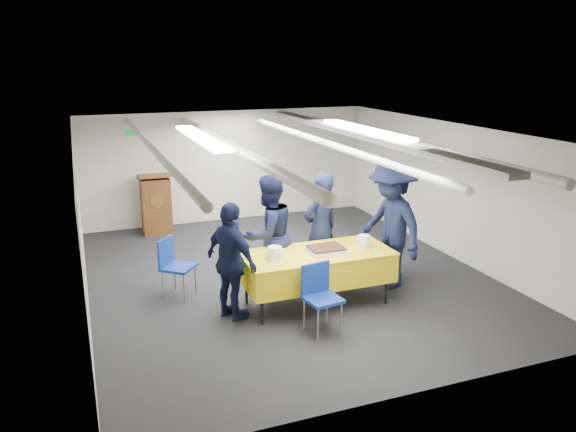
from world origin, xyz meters
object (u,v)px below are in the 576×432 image
(serving_table, at_px, (317,266))
(chair_near, at_px, (319,291))
(sailor_a, at_px, (321,229))
(sailor_d, at_px, (391,225))
(chair_right, at_px, (388,243))
(sheet_cake, at_px, (326,250))
(sailor_b, at_px, (269,235))
(podium, at_px, (156,203))
(chair_left, at_px, (173,261))
(sailor_c, at_px, (232,262))

(serving_table, bearing_deg, chair_near, -111.13)
(sailor_a, bearing_deg, sailor_d, 136.76)
(serving_table, relative_size, sailor_d, 1.08)
(chair_near, relative_size, chair_right, 1.00)
(serving_table, height_order, sailor_d, sailor_d)
(sheet_cake, bearing_deg, chair_right, 25.88)
(chair_near, xyz_separation_m, sailor_b, (-0.21, 1.34, 0.36))
(podium, height_order, sailor_a, sailor_a)
(sailor_b, bearing_deg, chair_near, 77.64)
(sailor_a, bearing_deg, chair_near, 47.14)
(chair_left, bearing_deg, sheet_cake, -28.45)
(serving_table, xyz_separation_m, sailor_b, (-0.49, 0.61, 0.33))
(sheet_cake, relative_size, sailor_c, 0.31)
(chair_right, height_order, sailor_b, sailor_b)
(chair_left, bearing_deg, chair_near, -47.98)
(chair_right, distance_m, sailor_d, 0.62)
(sailor_a, distance_m, sailor_b, 0.85)
(chair_right, bearing_deg, sailor_d, -118.67)
(chair_near, relative_size, sailor_b, 0.49)
(serving_table, bearing_deg, sailor_d, 9.93)
(sailor_a, bearing_deg, chair_right, 159.72)
(chair_near, xyz_separation_m, chair_right, (1.78, 1.35, 0.00))
(sailor_c, xyz_separation_m, sailor_d, (2.50, 0.23, 0.17))
(sailor_b, xyz_separation_m, sailor_d, (1.78, -0.39, 0.07))
(chair_right, relative_size, sailor_a, 0.50)
(sheet_cake, distance_m, chair_right, 1.58)
(podium, distance_m, sailor_b, 3.73)
(podium, height_order, sailor_b, sailor_b)
(serving_table, distance_m, chair_left, 2.07)
(sheet_cake, height_order, chair_right, chair_right)
(chair_right, distance_m, chair_left, 3.35)
(chair_left, bearing_deg, serving_table, -28.46)
(serving_table, height_order, sheet_cake, sheet_cake)
(podium, bearing_deg, sailor_d, -53.64)
(chair_near, bearing_deg, chair_left, 132.02)
(sailor_d, bearing_deg, chair_near, -66.96)
(sheet_cake, height_order, chair_left, chair_left)
(podium, relative_size, chair_left, 1.44)
(podium, bearing_deg, sheet_cake, -67.85)
(podium, relative_size, chair_right, 1.44)
(chair_near, relative_size, sailor_a, 0.50)
(chair_right, bearing_deg, serving_table, -157.56)
(sheet_cake, bearing_deg, serving_table, 151.69)
(sailor_b, bearing_deg, chair_right, 158.79)
(sheet_cake, height_order, sailor_c, sailor_c)
(chair_right, distance_m, sailor_b, 2.03)
(podium, height_order, chair_left, podium)
(chair_left, bearing_deg, sailor_d, -13.78)
(sailor_b, height_order, sailor_d, sailor_d)
(podium, bearing_deg, chair_left, -93.79)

